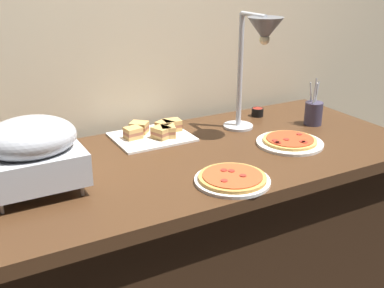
# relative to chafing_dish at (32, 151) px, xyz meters

# --- Properties ---
(back_wall) EXTENTS (4.40, 0.04, 2.40)m
(back_wall) POSITION_rel_chafing_dish_xyz_m (0.63, 0.52, 0.29)
(back_wall) COLOR #C6B593
(back_wall) RESTS_ON ground_plane
(buffet_table) EXTENTS (1.90, 0.84, 0.76)m
(buffet_table) POSITION_rel_chafing_dish_xyz_m (0.63, 0.02, -0.52)
(buffet_table) COLOR #422816
(buffet_table) RESTS_ON ground_plane
(chafing_dish) EXTENTS (0.32, 0.27, 0.27)m
(chafing_dish) POSITION_rel_chafing_dish_xyz_m (0.00, 0.00, 0.00)
(chafing_dish) COLOR #B7BABF
(chafing_dish) RESTS_ON buffet_table
(heat_lamp) EXTENTS (0.15, 0.31, 0.53)m
(heat_lamp) POSITION_rel_chafing_dish_xyz_m (0.98, 0.08, 0.27)
(heat_lamp) COLOR #B7BABF
(heat_lamp) RESTS_ON buffet_table
(pizza_plate_front) EXTENTS (0.29, 0.29, 0.03)m
(pizza_plate_front) POSITION_rel_chafing_dish_xyz_m (1.05, -0.07, -0.14)
(pizza_plate_front) COLOR white
(pizza_plate_front) RESTS_ON buffet_table
(pizza_plate_center) EXTENTS (0.27, 0.27, 0.03)m
(pizza_plate_center) POSITION_rel_chafing_dish_xyz_m (0.63, -0.27, -0.14)
(pizza_plate_center) COLOR white
(pizza_plate_center) RESTS_ON buffet_table
(sandwich_platter) EXTENTS (0.33, 0.28, 0.06)m
(sandwich_platter) POSITION_rel_chafing_dish_xyz_m (0.58, 0.29, -0.13)
(sandwich_platter) COLOR white
(sandwich_platter) RESTS_ON buffet_table
(sauce_cup_near) EXTENTS (0.06, 0.06, 0.04)m
(sauce_cup_near) POSITION_rel_chafing_dish_xyz_m (1.16, 0.32, -0.13)
(sauce_cup_near) COLOR black
(sauce_cup_near) RESTS_ON buffet_table
(utensil_holder) EXTENTS (0.08, 0.08, 0.23)m
(utensil_holder) POSITION_rel_chafing_dish_xyz_m (1.32, 0.08, -0.09)
(utensil_holder) COLOR #383347
(utensil_holder) RESTS_ON buffet_table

